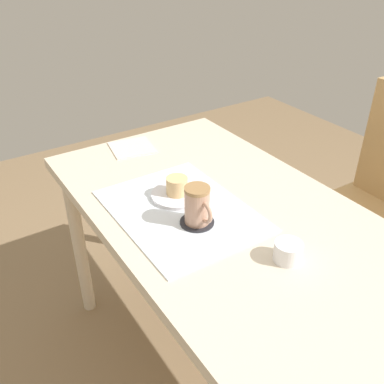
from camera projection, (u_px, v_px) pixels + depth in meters
The scene contains 10 objects.
ground_plane at pixel (220, 371), 1.61m from camera, with size 4.40×4.40×0.02m, color #846B4C.
dining_table at pixel (227, 235), 1.27m from camera, with size 1.24×0.69×0.72m.
wooden_chair at pixel (379, 204), 1.63m from camera, with size 0.42×0.42×0.93m.
placemat at pixel (180, 210), 1.22m from camera, with size 0.46×0.35×0.00m, color white.
pastry_plate at pixel (177, 195), 1.28m from camera, with size 0.16×0.16×0.01m, color white.
pastry at pixel (177, 186), 1.26m from camera, with size 0.06×0.06×0.05m, color #E5BC7F.
coffee_coaster at pixel (197, 222), 1.17m from camera, with size 0.09×0.09×0.01m, color #232328.
coffee_mug at pixel (198, 205), 1.14m from camera, with size 0.10×0.07×0.11m.
paper_napkin at pixel (132, 147), 1.57m from camera, with size 0.15×0.15×0.00m, color silver.
sugar_bowl at pixel (288, 252), 1.03m from camera, with size 0.07×0.07×0.05m, color white.
Camera 1 is at (0.79, -0.64, 1.41)m, focal length 40.00 mm.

